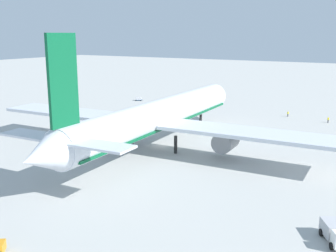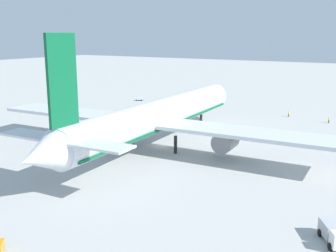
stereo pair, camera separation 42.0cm
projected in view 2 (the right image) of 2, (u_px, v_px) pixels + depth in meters
The scene contains 7 objects.
ground_plane at pixel (160, 146), 89.66m from camera, with size 600.00×600.00×0.00m, color #B2B2AD.
airliner at pixel (158, 117), 86.96m from camera, with size 75.77×78.84×24.45m.
service_truck_2 at pixel (334, 233), 47.80m from camera, with size 5.55×4.43×2.33m.
baggage_cart_0 at pixel (139, 99), 151.45m from camera, with size 2.39×3.01×1.19m.
ground_worker_2 at pixel (329, 120), 113.21m from camera, with size 0.52×0.52×1.68m.
ground_worker_3 at pixel (289, 114), 121.70m from camera, with size 0.56×0.56×1.69m.
traffic_cone_3 at pixel (55, 119), 117.03m from camera, with size 0.36×0.36×0.55m, color orange.
Camera 2 is at (-73.13, -46.13, 24.20)m, focal length 43.30 mm.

